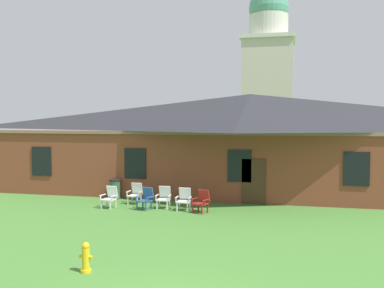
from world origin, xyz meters
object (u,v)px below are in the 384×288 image
object	(u,v)px
lawn_chair_middle	(164,197)
trash_bin	(115,189)
lawn_chair_right_end	(184,199)
lawn_chair_far_side	(202,201)
lawn_chair_by_porch	(110,197)
lawn_chair_near_door	(135,193)
lawn_chair_left_end	(146,198)
fire_hydrant	(86,258)

from	to	relation	value
lawn_chair_middle	trash_bin	size ratio (longest dim) A/B	0.98
lawn_chair_right_end	lawn_chair_far_side	size ratio (longest dim) A/B	1.00
lawn_chair_far_side	trash_bin	bearing A→B (deg)	157.13
lawn_chair_by_porch	lawn_chair_right_end	bearing A→B (deg)	4.69
lawn_chair_by_porch	lawn_chair_near_door	world-z (taller)	same
lawn_chair_left_end	trash_bin	world-z (taller)	trash_bin
lawn_chair_by_porch	lawn_chair_middle	size ratio (longest dim) A/B	1.00
lawn_chair_by_porch	lawn_chair_near_door	distance (m)	1.39
fire_hydrant	trash_bin	size ratio (longest dim) A/B	0.81
lawn_chair_left_end	fire_hydrant	bearing A→B (deg)	-82.22
lawn_chair_near_door	lawn_chair_middle	world-z (taller)	same
lawn_chair_near_door	trash_bin	world-z (taller)	trash_bin
lawn_chair_by_porch	lawn_chair_right_end	size ratio (longest dim) A/B	1.00
lawn_chair_left_end	trash_bin	distance (m)	3.00
lawn_chair_left_end	fire_hydrant	size ratio (longest dim) A/B	1.21
lawn_chair_far_side	lawn_chair_left_end	bearing A→B (deg)	178.55
lawn_chair_by_porch	lawn_chair_near_door	size ratio (longest dim) A/B	1.00
lawn_chair_by_porch	trash_bin	size ratio (longest dim) A/B	0.98
lawn_chair_far_side	trash_bin	xyz separation A→B (m)	(-4.79, 2.02, -0.00)
fire_hydrant	trash_bin	distance (m)	10.30
lawn_chair_by_porch	fire_hydrant	xyz separation A→B (m)	(2.73, -7.75, -0.12)
lawn_chair_by_porch	lawn_chair_far_side	xyz separation A→B (m)	(4.17, -0.03, 0.00)
lawn_chair_by_porch	trash_bin	xyz separation A→B (m)	(-0.61, 1.99, -0.00)
lawn_chair_left_end	lawn_chair_middle	xyz separation A→B (m)	(0.69, 0.47, 0.00)
lawn_chair_by_porch	trash_bin	distance (m)	2.08
lawn_chair_left_end	trash_bin	xyz separation A→B (m)	(-2.28, 1.96, -0.00)
lawn_chair_near_door	lawn_chair_left_end	size ratio (longest dim) A/B	1.00
trash_bin	lawn_chair_right_end	bearing A→B (deg)	-23.50
lawn_chair_middle	fire_hydrant	xyz separation A→B (m)	(0.38, -8.26, -0.12)
fire_hydrant	lawn_chair_by_porch	bearing A→B (deg)	109.39
lawn_chair_by_porch	trash_bin	bearing A→B (deg)	107.16
lawn_chair_left_end	lawn_chair_right_end	bearing A→B (deg)	8.21
trash_bin	fire_hydrant	bearing A→B (deg)	-71.06
lawn_chair_middle	lawn_chair_far_side	distance (m)	1.90
lawn_chair_middle	lawn_chair_far_side	size ratio (longest dim) A/B	1.00
lawn_chair_middle	lawn_chair_by_porch	bearing A→B (deg)	-167.87
lawn_chair_near_door	trash_bin	bearing A→B (deg)	148.96
lawn_chair_by_porch	lawn_chair_left_end	world-z (taller)	same
lawn_chair_near_door	fire_hydrant	distance (m)	9.12
lawn_chair_by_porch	trash_bin	world-z (taller)	trash_bin
lawn_chair_middle	trash_bin	bearing A→B (deg)	153.43
lawn_chair_near_door	lawn_chair_far_side	world-z (taller)	same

